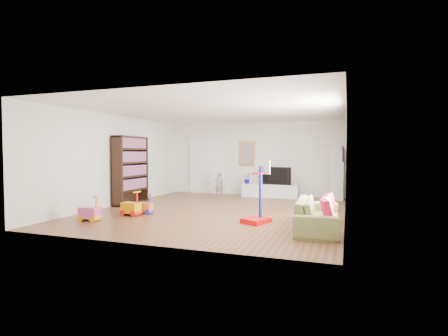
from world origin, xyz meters
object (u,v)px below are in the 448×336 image
(bookshelf, at_px, (131,170))
(basketball_hoop, at_px, (256,191))
(media_console, at_px, (270,191))
(sofa, at_px, (318,214))

(bookshelf, xyz_separation_m, basketball_hoop, (4.37, -1.55, -0.33))
(media_console, bearing_deg, basketball_hoop, -80.57)
(bookshelf, distance_m, basketball_hoop, 4.65)
(basketball_hoop, bearing_deg, bookshelf, -176.71)
(media_console, distance_m, basketball_hoop, 4.60)
(media_console, height_order, sofa, sofa)
(media_console, relative_size, sofa, 0.93)
(media_console, distance_m, sofa, 5.14)
(bookshelf, bearing_deg, basketball_hoop, -20.05)
(bookshelf, relative_size, sofa, 0.98)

